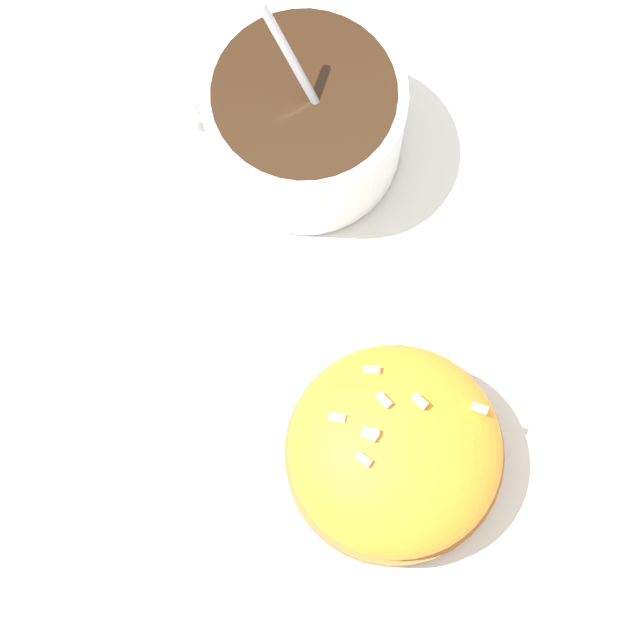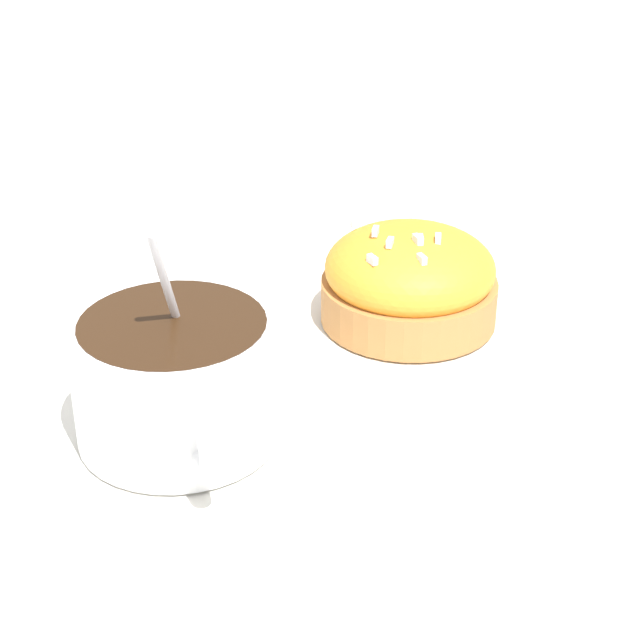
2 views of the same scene
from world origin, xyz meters
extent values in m
plane|color=silver|center=(0.00, 0.00, 0.00)|extent=(3.00, 3.00, 0.00)
cube|color=white|center=(0.00, 0.00, 0.00)|extent=(0.32, 0.29, 0.00)
cylinder|color=white|center=(0.08, -0.01, 0.03)|extent=(0.10, 0.10, 0.06)
cylinder|color=#331E0F|center=(0.08, -0.01, 0.06)|extent=(0.09, 0.09, 0.01)
torus|color=white|center=(0.11, 0.03, 0.03)|extent=(0.03, 0.04, 0.04)
ellipsoid|color=silver|center=(0.11, 0.00, 0.01)|extent=(0.03, 0.03, 0.01)
cylinder|color=silver|center=(0.08, -0.02, 0.06)|extent=(0.05, 0.03, 0.10)
cylinder|color=#B2753D|center=(-0.08, 0.00, 0.02)|extent=(0.10, 0.10, 0.02)
ellipsoid|color=orange|center=(-0.08, 0.00, 0.04)|extent=(0.10, 0.10, 0.04)
cube|color=white|center=(-0.05, 0.00, 0.05)|extent=(0.01, 0.01, 0.00)
cube|color=white|center=(-0.07, -0.01, 0.06)|extent=(0.01, 0.01, 0.00)
cube|color=white|center=(-0.08, -0.04, 0.05)|extent=(0.01, 0.01, 0.00)
cube|color=white|center=(-0.07, 0.01, 0.06)|extent=(0.01, 0.01, 0.00)
cube|color=white|center=(-0.07, 0.01, 0.06)|extent=(0.01, 0.01, 0.00)
cube|color=white|center=(-0.06, 0.02, 0.05)|extent=(0.01, 0.01, 0.00)
cube|color=white|center=(-0.06, 0.00, 0.06)|extent=(0.01, 0.01, 0.00)
cube|color=white|center=(-0.08, 0.02, 0.06)|extent=(0.01, 0.01, 0.00)
camera|label=1|loc=(-0.13, 0.05, 0.51)|focal=60.00mm
camera|label=2|loc=(0.36, 0.31, 0.29)|focal=60.00mm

